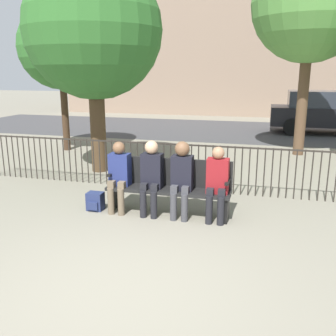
{
  "coord_description": "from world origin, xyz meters",
  "views": [
    {
      "loc": [
        1.49,
        -3.36,
        2.31
      ],
      "look_at": [
        0.0,
        2.32,
        0.8
      ],
      "focal_mm": 40.0,
      "sensor_mm": 36.0,
      "label": 1
    }
  ],
  "objects_px": {
    "seated_person_3": "(217,180)",
    "tree_1": "(311,4)",
    "park_bench": "(169,184)",
    "tree_3": "(93,31)",
    "seated_person_2": "(182,175)",
    "seated_person_0": "(119,173)",
    "tree_0": "(61,47)",
    "backpack": "(95,201)",
    "parked_car_0": "(325,112)",
    "seated_person_1": "(151,174)"
  },
  "relations": [
    {
      "from": "seated_person_2",
      "to": "tree_3",
      "type": "height_order",
      "value": "tree_3"
    },
    {
      "from": "tree_0",
      "to": "tree_3",
      "type": "bearing_deg",
      "value": -45.47
    },
    {
      "from": "seated_person_2",
      "to": "seated_person_0",
      "type": "bearing_deg",
      "value": -179.84
    },
    {
      "from": "tree_0",
      "to": "tree_1",
      "type": "height_order",
      "value": "tree_1"
    },
    {
      "from": "park_bench",
      "to": "backpack",
      "type": "bearing_deg",
      "value": -171.08
    },
    {
      "from": "park_bench",
      "to": "seated_person_1",
      "type": "relative_size",
      "value": 1.65
    },
    {
      "from": "backpack",
      "to": "tree_0",
      "type": "xyz_separation_m",
      "value": [
        -3.08,
        4.54,
        2.85
      ]
    },
    {
      "from": "tree_1",
      "to": "parked_car_0",
      "type": "height_order",
      "value": "tree_1"
    },
    {
      "from": "seated_person_1",
      "to": "tree_3",
      "type": "bearing_deg",
      "value": 130.43
    },
    {
      "from": "seated_person_2",
      "to": "tree_3",
      "type": "relative_size",
      "value": 0.26
    },
    {
      "from": "park_bench",
      "to": "tree_0",
      "type": "distance_m",
      "value": 6.63
    },
    {
      "from": "park_bench",
      "to": "parked_car_0",
      "type": "relative_size",
      "value": 0.49
    },
    {
      "from": "tree_3",
      "to": "tree_0",
      "type": "bearing_deg",
      "value": 134.53
    },
    {
      "from": "seated_person_2",
      "to": "parked_car_0",
      "type": "bearing_deg",
      "value": 70.73
    },
    {
      "from": "park_bench",
      "to": "tree_0",
      "type": "xyz_separation_m",
      "value": [
        -4.35,
        4.34,
        2.5
      ]
    },
    {
      "from": "seated_person_0",
      "to": "seated_person_1",
      "type": "xyz_separation_m",
      "value": [
        0.57,
        0.0,
        0.03
      ]
    },
    {
      "from": "parked_car_0",
      "to": "seated_person_3",
      "type": "bearing_deg",
      "value": -106.24
    },
    {
      "from": "seated_person_0",
      "to": "backpack",
      "type": "height_order",
      "value": "seated_person_0"
    },
    {
      "from": "park_bench",
      "to": "seated_person_0",
      "type": "xyz_separation_m",
      "value": [
        -0.84,
        -0.13,
        0.17
      ]
    },
    {
      "from": "seated_person_2",
      "to": "tree_1",
      "type": "bearing_deg",
      "value": 68.4
    },
    {
      "from": "tree_1",
      "to": "seated_person_0",
      "type": "bearing_deg",
      "value": -120.46
    },
    {
      "from": "seated_person_3",
      "to": "parked_car_0",
      "type": "xyz_separation_m",
      "value": [
        2.86,
        9.81,
        0.18
      ]
    },
    {
      "from": "tree_3",
      "to": "backpack",
      "type": "bearing_deg",
      "value": -66.9
    },
    {
      "from": "seated_person_0",
      "to": "seated_person_3",
      "type": "xyz_separation_m",
      "value": [
        1.65,
        -0.0,
        -0.01
      ]
    },
    {
      "from": "seated_person_1",
      "to": "parked_car_0",
      "type": "distance_m",
      "value": 10.57
    },
    {
      "from": "tree_3",
      "to": "seated_person_2",
      "type": "bearing_deg",
      "value": -43.24
    },
    {
      "from": "park_bench",
      "to": "backpack",
      "type": "height_order",
      "value": "park_bench"
    },
    {
      "from": "seated_person_0",
      "to": "tree_0",
      "type": "xyz_separation_m",
      "value": [
        -3.51,
        4.47,
        2.33
      ]
    },
    {
      "from": "seated_person_0",
      "to": "tree_1",
      "type": "relative_size",
      "value": 0.21
    },
    {
      "from": "backpack",
      "to": "tree_0",
      "type": "height_order",
      "value": "tree_0"
    },
    {
      "from": "seated_person_2",
      "to": "parked_car_0",
      "type": "height_order",
      "value": "parked_car_0"
    },
    {
      "from": "park_bench",
      "to": "seated_person_3",
      "type": "xyz_separation_m",
      "value": [
        0.81,
        -0.13,
        0.16
      ]
    },
    {
      "from": "seated_person_0",
      "to": "seated_person_3",
      "type": "bearing_deg",
      "value": -0.0
    },
    {
      "from": "seated_person_0",
      "to": "seated_person_2",
      "type": "xyz_separation_m",
      "value": [
        1.07,
        0.0,
        0.04
      ]
    },
    {
      "from": "seated_person_2",
      "to": "backpack",
      "type": "bearing_deg",
      "value": -177.34
    },
    {
      "from": "backpack",
      "to": "tree_3",
      "type": "xyz_separation_m",
      "value": [
        -1.05,
        2.47,
        3.04
      ]
    },
    {
      "from": "seated_person_1",
      "to": "backpack",
      "type": "height_order",
      "value": "seated_person_1"
    },
    {
      "from": "seated_person_2",
      "to": "tree_0",
      "type": "bearing_deg",
      "value": 135.75
    },
    {
      "from": "seated_person_3",
      "to": "tree_1",
      "type": "bearing_deg",
      "value": 73.66
    },
    {
      "from": "seated_person_0",
      "to": "parked_car_0",
      "type": "bearing_deg",
      "value": 65.34
    },
    {
      "from": "seated_person_2",
      "to": "park_bench",
      "type": "bearing_deg",
      "value": 151.59
    },
    {
      "from": "seated_person_2",
      "to": "tree_1",
      "type": "relative_size",
      "value": 0.22
    },
    {
      "from": "seated_person_2",
      "to": "tree_3",
      "type": "distance_m",
      "value": 4.3
    },
    {
      "from": "seated_person_2",
      "to": "tree_3",
      "type": "xyz_separation_m",
      "value": [
        -2.56,
        2.4,
        2.48
      ]
    },
    {
      "from": "seated_person_0",
      "to": "parked_car_0",
      "type": "xyz_separation_m",
      "value": [
        4.5,
        9.81,
        0.17
      ]
    },
    {
      "from": "seated_person_0",
      "to": "tree_3",
      "type": "bearing_deg",
      "value": 121.63
    },
    {
      "from": "tree_0",
      "to": "tree_3",
      "type": "xyz_separation_m",
      "value": [
        2.03,
        -2.06,
        0.19
      ]
    },
    {
      "from": "park_bench",
      "to": "seated_person_3",
      "type": "bearing_deg",
      "value": -9.25
    },
    {
      "from": "park_bench",
      "to": "backpack",
      "type": "relative_size",
      "value": 6.62
    },
    {
      "from": "seated_person_1",
      "to": "seated_person_3",
      "type": "relative_size",
      "value": 1.04
    }
  ]
}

